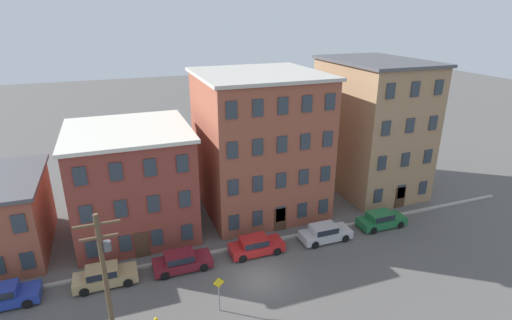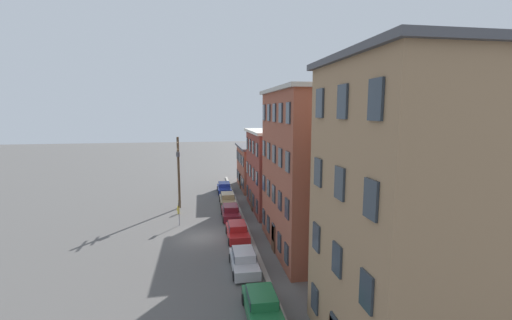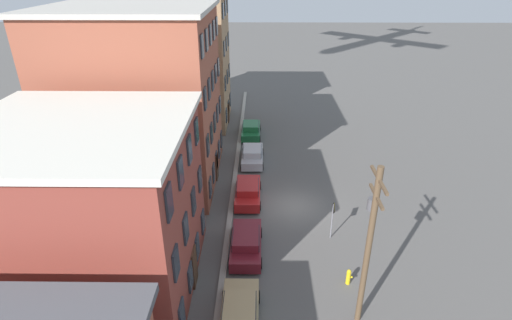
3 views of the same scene
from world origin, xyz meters
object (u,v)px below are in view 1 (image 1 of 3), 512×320
Objects in this scene: car_blue at (2,296)px; car_green at (381,219)px; car_red at (256,245)px; caution_sign at (219,288)px; utility_pole at (105,273)px; car_silver at (325,232)px; car_maroon at (181,261)px; car_tan at (104,275)px.

car_blue is 1.00× the size of car_green.
caution_sign reaches higher than car_red.
car_green is 0.52× the size of utility_pole.
car_green is 24.23m from utility_pole.
utility_pole is at bearing -177.28° from caution_sign.
car_silver is at bearing -177.43° from car_green.
car_red is 1.00× the size of car_silver.
car_red and car_silver have the same top height.
car_maroon is 1.00× the size of car_red.
car_maroon is 1.00× the size of car_green.
car_green is at bearing 2.57° from car_silver.
car_silver is 1.00× the size of car_green.
car_blue is 1.00× the size of car_silver.
car_blue and car_tan have the same top height.
car_red is 1.00× the size of car_green.
car_red and car_green have the same top height.
utility_pole is (-6.50, -0.31, 3.03)m from caution_sign.
car_silver is at bearing 17.81° from utility_pole.
car_red is at bearing -0.20° from car_tan.
car_green is at bearing 0.05° from car_tan.
caution_sign is (-4.52, -5.43, 1.01)m from car_red.
car_red is 7.14m from caution_sign.
caution_sign is at bearing -74.37° from car_maroon.
car_maroon and car_silver have the same top height.
car_blue and car_green have the same top height.
utility_pole is at bearing -40.17° from car_blue.
car_green is (5.93, 0.27, 0.00)m from car_silver.
utility_pole reaches higher than caution_sign.
car_blue is 30.06m from car_green.
car_tan is at bearing 141.97° from caution_sign.
car_blue is 0.52× the size of utility_pole.
caution_sign is (-16.68, -5.50, 1.01)m from car_green.
caution_sign is at bearing -154.05° from car_silver.
car_red is (6.02, 0.08, 0.00)m from car_maroon.
car_maroon is (11.88, -0.15, 0.00)m from car_blue.
car_blue is 1.65× the size of caution_sign.
car_red is at bearing -0.22° from car_blue.
car_maroon is at bearing -0.70° from car_blue.
car_tan and car_maroon have the same top height.
car_silver is 1.65× the size of caution_sign.
car_silver is at bearing -0.65° from car_blue.
car_tan is 1.00× the size of car_green.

